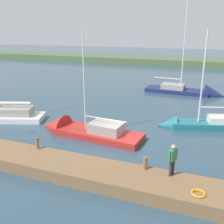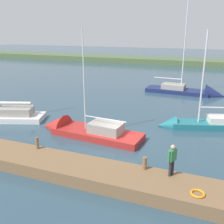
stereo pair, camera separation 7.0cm
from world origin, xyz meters
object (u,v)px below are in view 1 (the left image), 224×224
(sailboat_far_right, at_px, (198,125))
(person_on_dock, at_px, (173,158))
(mooring_post_far, at_px, (145,163))
(sailboat_inner_slip, at_px, (192,93))
(life_ring_buoy, at_px, (198,193))
(sailboat_mid_channel, at_px, (79,131))
(mooring_post_near, at_px, (37,143))

(sailboat_far_right, distance_m, person_on_dock, 9.57)
(mooring_post_far, xyz_separation_m, sailboat_inner_slip, (-0.75, -21.21, -0.88))
(life_ring_buoy, xyz_separation_m, sailboat_inner_slip, (2.03, -22.52, -0.58))
(mooring_post_far, bearing_deg, sailboat_mid_channel, -35.94)
(life_ring_buoy, bearing_deg, mooring_post_near, -7.77)
(mooring_post_far, height_order, sailboat_far_right, sailboat_far_right)
(mooring_post_near, bearing_deg, person_on_dock, 179.17)
(life_ring_buoy, xyz_separation_m, person_on_dock, (1.37, -1.19, 0.92))
(person_on_dock, bearing_deg, mooring_post_far, 22.78)
(mooring_post_far, distance_m, person_on_dock, 1.54)
(mooring_post_far, xyz_separation_m, person_on_dock, (-1.40, 0.12, 0.63))
(sailboat_inner_slip, bearing_deg, sailboat_far_right, -80.09)
(mooring_post_far, xyz_separation_m, life_ring_buoy, (-2.78, 1.30, -0.29))
(mooring_post_near, relative_size, mooring_post_far, 1.09)
(mooring_post_far, distance_m, life_ring_buoy, 3.08)
(life_ring_buoy, height_order, sailboat_inner_slip, sailboat_inner_slip)
(sailboat_inner_slip, bearing_deg, mooring_post_far, -88.75)
(life_ring_buoy, height_order, person_on_dock, person_on_dock)
(sailboat_mid_channel, bearing_deg, mooring_post_near, 89.95)
(sailboat_far_right, bearing_deg, person_on_dock, 68.54)
(sailboat_far_right, bearing_deg, sailboat_inner_slip, -100.39)
(sailboat_mid_channel, bearing_deg, mooring_post_far, 148.68)
(sailboat_inner_slip, xyz_separation_m, person_on_dock, (-0.66, 21.33, 1.50))
(sailboat_far_right, xyz_separation_m, sailboat_inner_slip, (1.39, -11.90, -0.04))
(mooring_post_far, relative_size, person_on_dock, 0.41)
(mooring_post_far, height_order, sailboat_mid_channel, sailboat_mid_channel)
(mooring_post_near, distance_m, mooring_post_far, 6.79)
(mooring_post_far, distance_m, sailboat_mid_channel, 7.96)
(mooring_post_near, bearing_deg, life_ring_buoy, 172.23)
(mooring_post_near, distance_m, person_on_dock, 8.21)
(mooring_post_far, xyz_separation_m, sailboat_mid_channel, (6.41, -4.64, -0.85))
(life_ring_buoy, bearing_deg, person_on_dock, -40.83)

